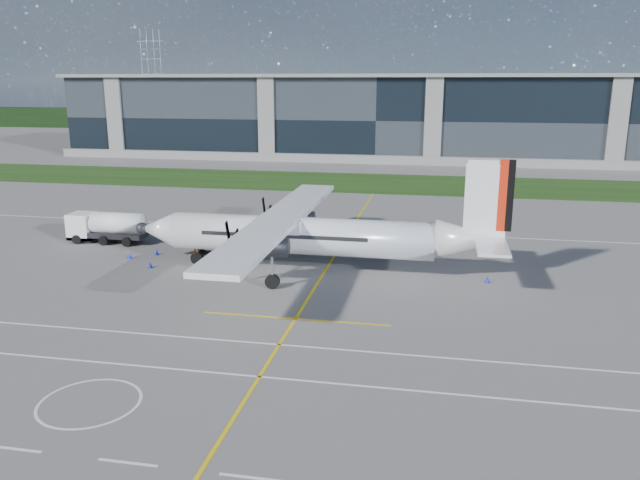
% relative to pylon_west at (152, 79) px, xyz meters
% --- Properties ---
extents(ground, '(400.00, 400.00, 0.00)m').
position_rel_pylon_west_xyz_m(ground, '(80.00, -110.00, -15.00)').
color(ground, slate).
rests_on(ground, ground).
extents(grass_strip, '(400.00, 18.00, 0.04)m').
position_rel_pylon_west_xyz_m(grass_strip, '(80.00, -102.00, -14.98)').
color(grass_strip, '#183B10').
rests_on(grass_strip, ground).
extents(terminal_building, '(120.00, 20.00, 15.00)m').
position_rel_pylon_west_xyz_m(terminal_building, '(80.00, -70.00, -7.50)').
color(terminal_building, black).
rests_on(terminal_building, ground).
extents(tree_line, '(400.00, 6.00, 6.00)m').
position_rel_pylon_west_xyz_m(tree_line, '(80.00, -10.00, -12.00)').
color(tree_line, black).
rests_on(tree_line, ground).
extents(pylon_west, '(9.00, 4.60, 30.00)m').
position_rel_pylon_west_xyz_m(pylon_west, '(0.00, 0.00, 0.00)').
color(pylon_west, gray).
rests_on(pylon_west, ground).
extents(yellow_taxiway_centerline, '(0.20, 70.00, 0.01)m').
position_rel_pylon_west_xyz_m(yellow_taxiway_centerline, '(83.00, -140.00, -14.99)').
color(yellow_taxiway_centerline, yellow).
rests_on(yellow_taxiway_centerline, ground).
extents(white_lane_line, '(90.00, 0.15, 0.01)m').
position_rel_pylon_west_xyz_m(white_lane_line, '(80.00, -164.00, -14.99)').
color(white_lane_line, white).
rests_on(white_lane_line, ground).
extents(turboprop_aircraft, '(29.13, 30.21, 9.06)m').
position_rel_pylon_west_xyz_m(turboprop_aircraft, '(82.20, -145.88, -10.47)').
color(turboprop_aircraft, white).
rests_on(turboprop_aircraft, ground).
extents(fuel_tanker_truck, '(7.54, 2.45, 2.83)m').
position_rel_pylon_west_xyz_m(fuel_tanker_truck, '(61.22, -140.68, -13.59)').
color(fuel_tanker_truck, white).
rests_on(fuel_tanker_truck, ground).
extents(baggage_tug, '(2.75, 1.65, 1.65)m').
position_rel_pylon_west_xyz_m(baggage_tug, '(72.54, -142.12, -14.17)').
color(baggage_tug, silver).
rests_on(baggage_tug, ground).
extents(ground_crew_person, '(0.88, 1.01, 2.08)m').
position_rel_pylon_west_xyz_m(ground_crew_person, '(72.39, -145.74, -13.96)').
color(ground_crew_person, '#F25907').
rests_on(ground_crew_person, ground).
extents(safety_cone_tail, '(0.36, 0.36, 0.50)m').
position_rel_pylon_west_xyz_m(safety_cone_tail, '(95.29, -146.31, -14.75)').
color(safety_cone_tail, '#0B21C3').
rests_on(safety_cone_tail, ground).
extents(safety_cone_stbdwing, '(0.36, 0.36, 0.50)m').
position_rel_pylon_west_xyz_m(safety_cone_stbdwing, '(80.08, -130.22, -14.75)').
color(safety_cone_stbdwing, '#0B21C3').
rests_on(safety_cone_stbdwing, ground).
extents(safety_cone_nose_port, '(0.36, 0.36, 0.50)m').
position_rel_pylon_west_xyz_m(safety_cone_nose_port, '(69.14, -147.47, -14.75)').
color(safety_cone_nose_port, '#0B21C3').
rests_on(safety_cone_nose_port, ground).
extents(safety_cone_fwd, '(0.36, 0.36, 0.50)m').
position_rel_pylon_west_xyz_m(safety_cone_fwd, '(66.27, -145.32, -14.75)').
color(safety_cone_fwd, '#0B21C3').
rests_on(safety_cone_fwd, ground).
extents(safety_cone_nose_stbd, '(0.36, 0.36, 0.50)m').
position_rel_pylon_west_xyz_m(safety_cone_nose_stbd, '(67.96, -143.82, -14.75)').
color(safety_cone_nose_stbd, '#0B21C3').
rests_on(safety_cone_nose_stbd, ground).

